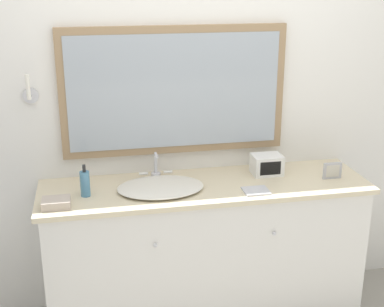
% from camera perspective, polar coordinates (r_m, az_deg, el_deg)
% --- Properties ---
extents(wall_back, '(8.00, 0.18, 2.55)m').
position_cam_1_polar(wall_back, '(3.34, 0.26, 4.68)').
color(wall_back, white).
rests_on(wall_back, ground_plane).
extents(vanity_counter, '(1.95, 0.56, 0.90)m').
position_cam_1_polar(vanity_counter, '(3.37, 1.39, -10.40)').
color(vanity_counter, silver).
rests_on(vanity_counter, ground_plane).
extents(sink_basin, '(0.50, 0.41, 0.16)m').
position_cam_1_polar(sink_basin, '(3.10, -3.39, -3.52)').
color(sink_basin, silver).
rests_on(sink_basin, vanity_counter).
extents(soap_bottle, '(0.05, 0.06, 0.19)m').
position_cam_1_polar(soap_bottle, '(3.05, -11.34, -3.12)').
color(soap_bottle, teal).
rests_on(soap_bottle, vanity_counter).
extents(appliance_box, '(0.18, 0.14, 0.12)m').
position_cam_1_polar(appliance_box, '(3.34, 7.99, -1.19)').
color(appliance_box, white).
rests_on(appliance_box, vanity_counter).
extents(picture_frame, '(0.12, 0.01, 0.10)m').
position_cam_1_polar(picture_frame, '(3.35, 14.75, -1.78)').
color(picture_frame, '#B2B2B7').
rests_on(picture_frame, vanity_counter).
extents(hand_towel_near_sink, '(0.15, 0.12, 0.05)m').
position_cam_1_polar(hand_towel_near_sink, '(2.96, -14.28, -5.13)').
color(hand_towel_near_sink, '#B7A899').
rests_on(hand_towel_near_sink, vanity_counter).
extents(metal_tray, '(0.15, 0.13, 0.01)m').
position_cam_1_polar(metal_tray, '(3.09, 6.84, -3.97)').
color(metal_tray, silver).
rests_on(metal_tray, vanity_counter).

